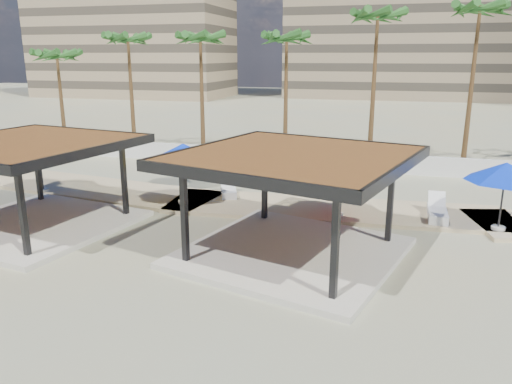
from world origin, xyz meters
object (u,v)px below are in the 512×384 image
pavilion_central (293,195)px  lounger_a (229,190)px  umbrella_a (38,147)px  lounger_b (437,213)px  umbrella_c (340,173)px  pavilion_west (30,176)px

pavilion_central → lounger_a: (-4.81, 6.81, -1.94)m
umbrella_a → lounger_b: (19.96, 1.00, -2.20)m
pavilion_central → umbrella_c: size_ratio=3.68×
pavilion_west → umbrella_a: (-3.18, 4.57, 0.33)m
pavilion_west → lounger_b: (16.78, 5.57, -1.87)m
umbrella_c → lounger_b: (4.28, 0.85, -1.72)m
pavilion_central → pavilion_west: (-11.34, 0.08, -0.05)m
umbrella_a → lounger_b: 20.10m
pavilion_west → umbrella_c: bearing=30.6°
lounger_a → lounger_b: lounger_b is taller
pavilion_central → umbrella_a: (-14.52, 4.65, 0.28)m
pavilion_west → umbrella_a: pavilion_west is taller
pavilion_west → lounger_b: bearing=28.2°
umbrella_a → umbrella_c: bearing=0.6°
umbrella_a → umbrella_c: (15.68, 0.16, -0.48)m
lounger_b → umbrella_c: bearing=101.4°
pavilion_central → pavilion_west: pavilion_central is taller
pavilion_west → umbrella_a: size_ratio=2.08×
lounger_a → lounger_b: (10.25, -1.16, 0.02)m
umbrella_a → lounger_b: bearing=2.9°
umbrella_c → lounger_a: bearing=161.4°
pavilion_central → pavilion_west: bearing=-165.3°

